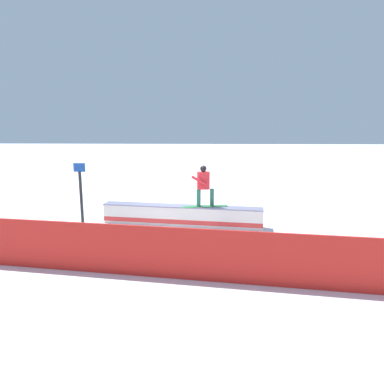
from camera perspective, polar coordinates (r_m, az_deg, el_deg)
name	(u,v)px	position (r m, az deg, el deg)	size (l,w,h in m)	color
ground_plane	(182,225)	(12.00, -1.77, -5.57)	(120.00, 120.00, 0.00)	white
grind_box	(182,216)	(11.91, -1.77, -4.10)	(5.66, 1.25, 0.70)	white
snowboarder	(204,185)	(11.52, 1.99, 1.26)	(1.59, 0.59, 1.43)	#2F7F44
safety_fence	(167,253)	(7.76, -4.21, -10.21)	(12.66, 0.06, 1.21)	red
trail_marker	(81,192)	(12.38, -18.28, -0.05)	(0.40, 0.10, 2.19)	#262628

